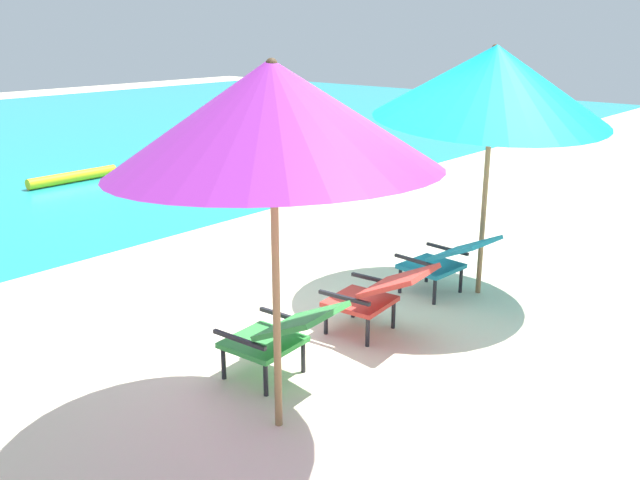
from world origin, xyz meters
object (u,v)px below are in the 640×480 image
Objects in this scene: swim_buoy at (73,177)px; beach_umbrella_right at (493,83)px; lounge_chair_right at (446,258)px; lounge_chair_center at (378,292)px; beach_umbrella_left at (273,116)px; lounge_chair_left at (281,333)px.

beach_umbrella_right is at bearing -89.96° from swim_buoy.
lounge_chair_center is at bearing -178.80° from lounge_chair_right.
swim_buoy is 1.76× the size of lounge_chair_right.
beach_umbrella_left reaches higher than lounge_chair_right.
lounge_chair_right is at bearing -0.95° from lounge_chair_left.
swim_buoy is 1.75× the size of lounge_chair_left.
lounge_chair_left is at bearing 176.86° from lounge_chair_center.
swim_buoy is at bearing 70.74° from lounge_chair_left.
lounge_chair_right reaches higher than swim_buoy.
beach_umbrella_left is 3.03m from beach_umbrella_right.
lounge_chair_left and lounge_chair_center have the same top height.
lounge_chair_center is at bearing -101.14° from swim_buoy.
beach_umbrella_right is at bearing -29.24° from lounge_chair_right.
beach_umbrella_right reaches higher than lounge_chair_left.
lounge_chair_right is 0.30× the size of beach_umbrella_right.
beach_umbrella_left is at bearing -176.89° from beach_umbrella_right.
lounge_chair_left reaches higher than swim_buoy.
swim_buoy is 7.86m from lounge_chair_left.
lounge_chair_right is at bearing -92.51° from swim_buoy.
beach_umbrella_right is at bearing -4.92° from lounge_chair_left.
beach_umbrella_left reaches higher than lounge_chair_center.
lounge_chair_right is 3.18m from beach_umbrella_left.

